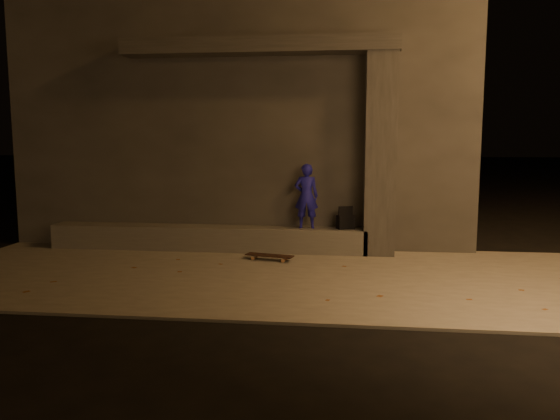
# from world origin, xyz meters

# --- Properties ---
(ground) EXTENTS (120.00, 120.00, 0.00)m
(ground) POSITION_xyz_m (0.00, 0.00, 0.00)
(ground) COLOR black
(ground) RESTS_ON ground
(sidewalk) EXTENTS (11.00, 4.40, 0.04)m
(sidewalk) POSITION_xyz_m (0.00, 2.00, 0.02)
(sidewalk) COLOR slate
(sidewalk) RESTS_ON ground
(building) EXTENTS (9.00, 5.10, 5.22)m
(building) POSITION_xyz_m (-1.00, 6.49, 2.61)
(building) COLOR #353330
(building) RESTS_ON ground
(ledge) EXTENTS (6.00, 0.55, 0.45)m
(ledge) POSITION_xyz_m (-1.50, 3.75, 0.27)
(ledge) COLOR #57554F
(ledge) RESTS_ON sidewalk
(column) EXTENTS (0.55, 0.55, 3.60)m
(column) POSITION_xyz_m (1.70, 3.75, 1.84)
(column) COLOR #353330
(column) RESTS_ON sidewalk
(canopy) EXTENTS (5.00, 0.70, 0.28)m
(canopy) POSITION_xyz_m (-0.50, 3.80, 3.78)
(canopy) COLOR #353330
(canopy) RESTS_ON column
(skateboarder) EXTENTS (0.45, 0.31, 1.19)m
(skateboarder) POSITION_xyz_m (0.38, 3.75, 1.09)
(skateboarder) COLOR #1A179B
(skateboarder) RESTS_ON ledge
(backpack) EXTENTS (0.35, 0.29, 0.43)m
(backpack) POSITION_xyz_m (1.10, 3.75, 0.64)
(backpack) COLOR black
(backpack) RESTS_ON ledge
(skateboard) EXTENTS (0.87, 0.42, 0.09)m
(skateboard) POSITION_xyz_m (-0.20, 2.97, 0.12)
(skateboard) COLOR black
(skateboard) RESTS_ON sidewalk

